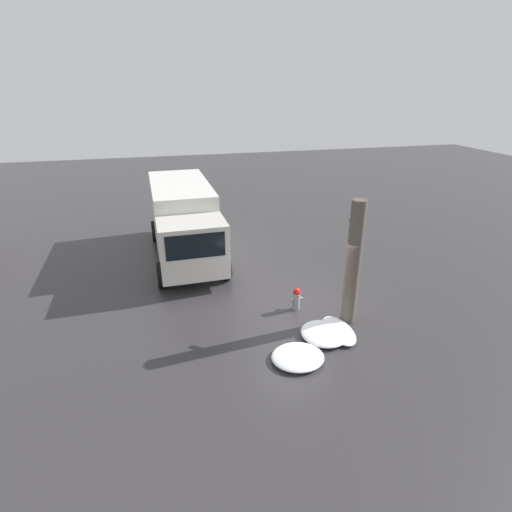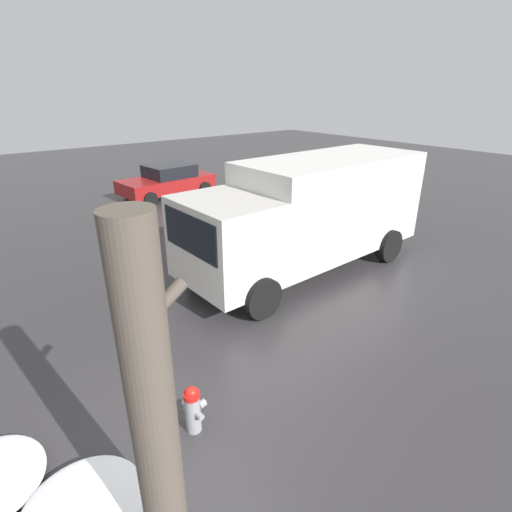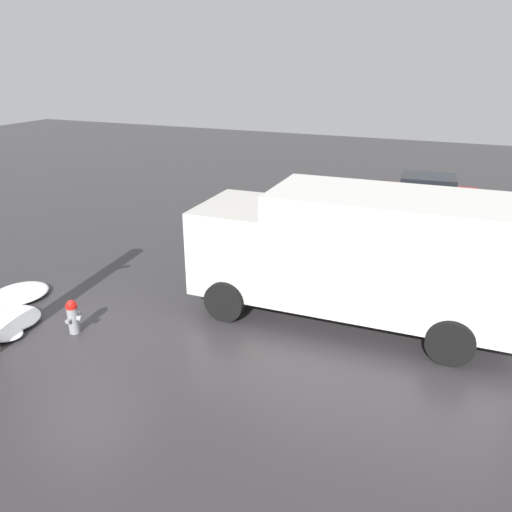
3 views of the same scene
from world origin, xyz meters
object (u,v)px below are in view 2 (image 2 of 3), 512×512
(delivery_truck, at_px, (311,211))
(tree_trunk, at_px, (153,415))
(fire_hydrant, at_px, (193,408))
(parked_car, at_px, (167,180))

(delivery_truck, bearing_deg, tree_trunk, 122.52)
(fire_hydrant, height_order, delivery_truck, delivery_truck)
(tree_trunk, relative_size, delivery_truck, 0.54)
(parked_car, bearing_deg, tree_trunk, 147.82)
(tree_trunk, xyz_separation_m, parked_car, (6.74, 13.31, -1.17))
(tree_trunk, height_order, parked_car, tree_trunk)
(delivery_truck, height_order, parked_car, delivery_truck)
(fire_hydrant, relative_size, parked_car, 0.18)
(parked_car, bearing_deg, fire_hydrant, 149.27)
(fire_hydrant, bearing_deg, delivery_truck, 22.76)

